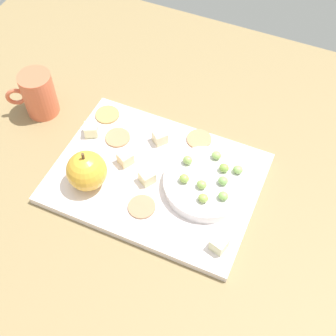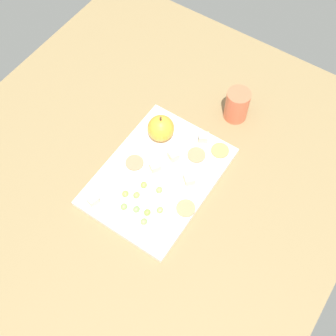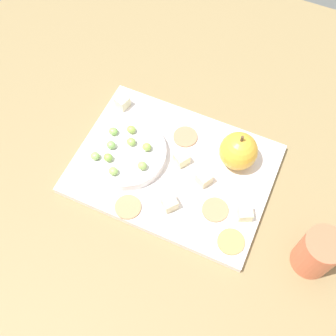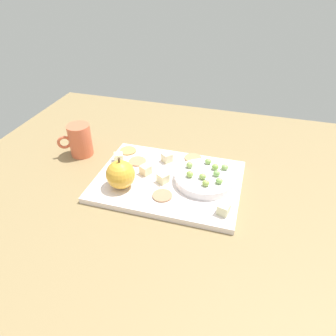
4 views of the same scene
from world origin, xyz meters
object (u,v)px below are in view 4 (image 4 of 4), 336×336
object	(u,v)px
cracker_2	(137,161)
grape_8	(217,173)
grape_6	(225,167)
cup	(80,140)
cracker_1	(162,196)
grape_4	(190,165)
platter	(170,181)
grape_3	(206,183)
cheese_cube_0	(167,158)
grape_1	(215,167)
grape_2	(208,161)
grape_5	(190,174)
serving_dish	(205,178)
cheese_cube_2	(119,157)
grape_7	(203,176)
cheese_cube_4	(224,209)
cheese_cube_1	(146,170)
cheese_cube_3	(163,178)
grape_0	(219,181)
cracker_0	(193,158)
apple_whole	(121,174)
cracker_3	(128,151)

from	to	relation	value
cracker_2	grape_8	bearing A→B (deg)	172.10
grape_6	cup	bearing A→B (deg)	-1.69
cracker_1	grape_4	distance (cm)	11.54
platter	grape_3	xyz separation A→B (cm)	(-9.43, 2.68, 3.50)
grape_6	cheese_cube_0	bearing A→B (deg)	-8.53
cracker_2	grape_1	xyz separation A→B (cm)	(-21.28, 0.46, 2.60)
grape_2	cheese_cube_0	bearing A→B (deg)	-4.79
grape_3	cup	xyz separation A→B (cm)	(38.13, -9.11, 0.42)
grape_3	grape_5	distance (cm)	4.97
cracker_2	grape_2	size ratio (longest dim) A/B	2.72
serving_dish	cracker_2	size ratio (longest dim) A/B	3.18
cheese_cube_2	grape_7	xyz separation A→B (cm)	(-24.02, 4.21, 1.55)
grape_1	cup	bearing A→B (deg)	-2.77
grape_6	grape_8	bearing A→B (deg)	64.55
cheese_cube_4	cheese_cube_0	bearing A→B (deg)	-42.72
cheese_cube_1	grape_1	world-z (taller)	grape_1
cheese_cube_3	serving_dish	bearing A→B (deg)	-163.10
cheese_cube_3	grape_0	distance (cm)	13.86
grape_2	cup	xyz separation A→B (cm)	(37.05, 0.21, 0.44)
cheese_cube_0	cheese_cube_4	bearing A→B (deg)	137.28
cracker_0	cracker_1	world-z (taller)	same
cheese_cube_3	cracker_0	xyz separation A→B (cm)	(-4.93, -12.45, -1.00)
cup	grape_2	bearing A→B (deg)	-179.68
grape_8	cup	distance (cm)	40.23
cheese_cube_4	grape_7	world-z (taller)	grape_7
serving_dish	cheese_cube_1	bearing A→B (deg)	3.35
grape_1	cup	size ratio (longest dim) A/B	0.19
grape_7	apple_whole	bearing A→B (deg)	17.09
grape_4	cup	world-z (taller)	cup
cheese_cube_4	grape_7	size ratio (longest dim) A/B	1.38
grape_8	cheese_cube_3	bearing A→B (deg)	15.52
grape_1	grape_2	bearing A→B (deg)	-44.18
grape_4	cracker_1	bearing A→B (deg)	68.86
cheese_cube_4	grape_3	distance (cm)	8.15
platter	grape_0	distance (cm)	12.86
cheese_cube_4	cracker_0	bearing A→B (deg)	-60.51
cracker_1	grape_1	distance (cm)	15.75
apple_whole	cheese_cube_1	size ratio (longest dim) A/B	2.95
serving_dish	cracker_3	world-z (taller)	serving_dish
cheese_cube_3	cracker_1	distance (cm)	5.65
cheese_cube_2	cheese_cube_4	xyz separation A→B (cm)	(-30.42, 12.74, 0.00)
cracker_2	grape_4	size ratio (longest dim) A/B	2.72
cup	grape_7	bearing A→B (deg)	169.75
cracker_0	grape_1	distance (cm)	9.78
grape_0	cracker_1	bearing A→B (deg)	26.15
cheese_cube_1	cracker_3	size ratio (longest dim) A/B	0.51
cheese_cube_1	grape_3	size ratio (longest dim) A/B	1.38
grape_4	grape_5	size ratio (longest dim) A/B	1.00
grape_4	cracker_3	bearing A→B (deg)	-16.72
cheese_cube_2	grape_4	size ratio (longest dim) A/B	1.38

